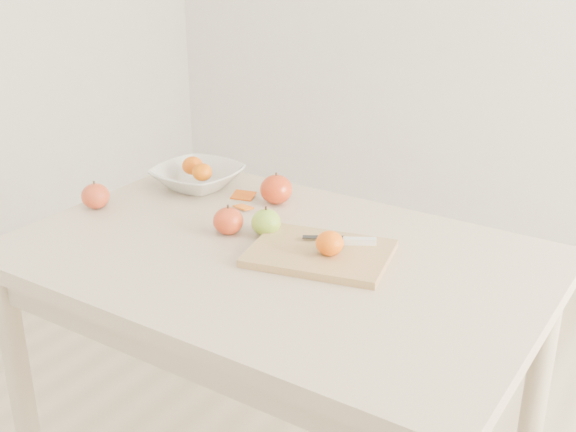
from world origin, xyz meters
The scene contains 13 objects.
table centered at (0.00, 0.00, 0.65)m, with size 1.20×0.80×0.75m.
cutting_board centered at (0.10, 0.03, 0.76)m, with size 0.31×0.22×0.02m, color tan.
board_tangerine centered at (0.13, 0.02, 0.80)m, with size 0.06×0.06×0.05m, color orange.
fruit_bowl centered at (-0.42, 0.23, 0.78)m, with size 0.24×0.24×0.06m, color silver.
bowl_tangerine_near centered at (-0.44, 0.24, 0.81)m, with size 0.06×0.06×0.05m, color orange.
bowl_tangerine_far centered at (-0.39, 0.21, 0.80)m, with size 0.06×0.06×0.05m, color #D35E07.
orange_peel_a centered at (-0.26, 0.23, 0.75)m, with size 0.06×0.04×0.00m, color #D5530F.
orange_peel_b centered at (-0.22, 0.17, 0.75)m, with size 0.04×0.04×0.00m, color orange.
paring_knife centered at (0.14, 0.10, 0.78)m, with size 0.16×0.09×0.01m.
apple_green centered at (-0.07, 0.06, 0.78)m, with size 0.07×0.07×0.06m, color #609C19.
apple_red_b centered at (-0.15, 0.02, 0.78)m, with size 0.07×0.07×0.07m, color maroon.
apple_red_a centered at (-0.17, 0.25, 0.79)m, with size 0.09×0.09×0.08m, color maroon.
apple_red_d centered at (-0.54, -0.04, 0.78)m, with size 0.07×0.07×0.07m, color maroon.
Camera 1 is at (0.83, -1.22, 1.46)m, focal length 45.00 mm.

